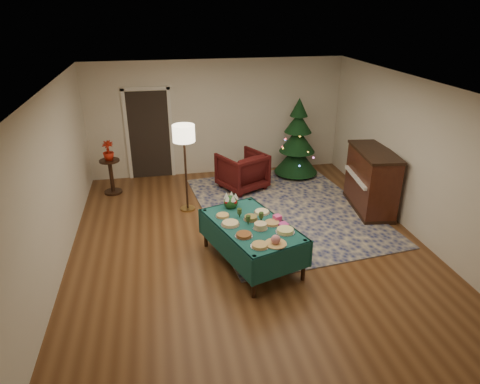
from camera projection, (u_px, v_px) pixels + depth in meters
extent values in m
plane|color=#593319|center=(248.00, 242.00, 7.49)|extent=(7.00, 7.00, 0.00)
plane|color=white|center=(249.00, 86.00, 6.39)|extent=(7.00, 7.00, 0.00)
plane|color=beige|center=(217.00, 118.00, 10.08)|extent=(6.00, 0.00, 6.00)
plane|color=beige|center=(330.00, 309.00, 3.80)|extent=(6.00, 0.00, 6.00)
plane|color=beige|center=(53.00, 184.00, 6.41)|extent=(0.00, 7.00, 7.00)
plane|color=beige|center=(416.00, 159.00, 7.47)|extent=(0.00, 7.00, 7.00)
cube|color=black|center=(149.00, 136.00, 9.92)|extent=(0.92, 0.02, 2.04)
cube|color=silver|center=(127.00, 136.00, 9.81)|extent=(0.08, 0.04, 2.14)
cube|color=silver|center=(171.00, 133.00, 9.99)|extent=(0.08, 0.04, 2.14)
cube|color=silver|center=(145.00, 89.00, 9.47)|extent=(1.08, 0.04, 0.08)
cube|color=navy|center=(285.00, 209.00, 8.67)|extent=(3.65, 4.53, 0.02)
cylinder|color=black|center=(254.00, 277.00, 5.96)|extent=(0.06, 0.06, 0.69)
cylinder|color=black|center=(206.00, 228.00, 7.24)|extent=(0.06, 0.06, 0.69)
cylinder|color=black|center=(304.00, 260.00, 6.35)|extent=(0.06, 0.06, 0.69)
cylinder|color=black|center=(250.00, 217.00, 7.62)|extent=(0.06, 0.06, 0.69)
cube|color=#164F48|center=(252.00, 225.00, 6.66)|extent=(1.50, 1.97, 0.04)
cube|color=#164F48|center=(226.00, 215.00, 7.43)|extent=(1.00, 0.35, 0.43)
cube|color=#164F48|center=(283.00, 263.00, 6.05)|extent=(1.00, 0.35, 0.43)
cube|color=#164F48|center=(278.00, 229.00, 6.96)|extent=(0.58, 1.70, 0.43)
cube|color=#164F48|center=(224.00, 244.00, 6.52)|extent=(0.58, 1.70, 0.43)
cylinder|color=silver|center=(260.00, 246.00, 6.04)|extent=(0.27, 0.27, 0.01)
cylinder|color=tan|center=(260.00, 245.00, 6.03)|extent=(0.23, 0.23, 0.03)
cylinder|color=silver|center=(276.00, 244.00, 6.10)|extent=(0.32, 0.32, 0.01)
sphere|color=#CC727A|center=(276.00, 240.00, 6.07)|extent=(0.14, 0.14, 0.14)
cylinder|color=silver|center=(285.00, 232.00, 6.42)|extent=(0.29, 0.29, 0.01)
cylinder|color=#D8D172|center=(285.00, 230.00, 6.41)|extent=(0.25, 0.25, 0.05)
cylinder|color=silver|center=(244.00, 236.00, 6.30)|extent=(0.27, 0.27, 0.01)
cylinder|color=brown|center=(244.00, 235.00, 6.29)|extent=(0.23, 0.23, 0.04)
cylinder|color=silver|center=(260.00, 228.00, 6.51)|extent=(0.22, 0.22, 0.01)
cylinder|color=tan|center=(260.00, 226.00, 6.50)|extent=(0.19, 0.19, 0.08)
cylinder|color=silver|center=(272.00, 224.00, 6.66)|extent=(0.26, 0.26, 0.01)
cylinder|color=#B2844C|center=(272.00, 223.00, 6.65)|extent=(0.22, 0.22, 0.03)
cylinder|color=silver|center=(230.00, 225.00, 6.63)|extent=(0.30, 0.30, 0.01)
cylinder|color=#D8BF7F|center=(230.00, 223.00, 6.62)|extent=(0.25, 0.25, 0.04)
cylinder|color=silver|center=(251.00, 220.00, 6.78)|extent=(0.24, 0.24, 0.01)
cylinder|color=maroon|center=(251.00, 218.00, 6.77)|extent=(0.20, 0.20, 0.06)
cylinder|color=silver|center=(262.00, 213.00, 7.01)|extent=(0.27, 0.27, 0.01)
cylinder|color=#F2EACC|center=(262.00, 212.00, 7.00)|extent=(0.23, 0.23, 0.03)
cylinder|color=silver|center=(223.00, 216.00, 6.89)|extent=(0.23, 0.23, 0.01)
cylinder|color=tan|center=(223.00, 215.00, 6.88)|extent=(0.20, 0.20, 0.03)
cone|color=#2D471E|center=(239.00, 215.00, 6.84)|extent=(0.06, 0.06, 0.08)
cylinder|color=#2D471E|center=(239.00, 211.00, 6.81)|extent=(0.07, 0.07, 0.08)
cone|color=#2D471E|center=(261.00, 219.00, 6.71)|extent=(0.06, 0.06, 0.08)
cylinder|color=#2D471E|center=(261.00, 215.00, 6.68)|extent=(0.07, 0.07, 0.08)
cone|color=#2D471E|center=(248.00, 223.00, 6.61)|extent=(0.06, 0.06, 0.08)
cylinder|color=#2D471E|center=(248.00, 218.00, 6.58)|extent=(0.07, 0.07, 0.08)
cube|color=#CE3995|center=(283.00, 225.00, 6.60)|extent=(0.17, 0.17, 0.04)
cube|color=#F44392|center=(277.00, 218.00, 6.74)|extent=(0.14, 0.14, 0.09)
sphere|color=#1E4C1E|center=(231.00, 202.00, 7.16)|extent=(0.24, 0.24, 0.24)
cone|color=white|center=(236.00, 196.00, 7.13)|extent=(0.09, 0.09, 0.11)
cone|color=white|center=(231.00, 194.00, 7.20)|extent=(0.09, 0.09, 0.11)
cone|color=white|center=(226.00, 195.00, 7.15)|extent=(0.09, 0.09, 0.11)
cone|color=white|center=(227.00, 198.00, 7.06)|extent=(0.09, 0.09, 0.11)
cone|color=white|center=(233.00, 198.00, 7.05)|extent=(0.09, 0.09, 0.11)
sphere|color=#B20C0F|center=(235.00, 199.00, 7.22)|extent=(0.06, 0.06, 0.06)
sphere|color=#B20C0F|center=(227.00, 199.00, 7.21)|extent=(0.06, 0.06, 0.06)
sphere|color=#B20C0F|center=(226.00, 202.00, 7.08)|extent=(0.06, 0.06, 0.06)
sphere|color=#B20C0F|center=(235.00, 202.00, 7.09)|extent=(0.06, 0.06, 0.06)
imported|color=#430F0E|center=(242.00, 169.00, 9.48)|extent=(1.18, 1.15, 0.93)
cylinder|color=#A57F3F|center=(188.00, 208.00, 8.68)|extent=(0.30, 0.30, 0.03)
cylinder|color=black|center=(186.00, 173.00, 8.37)|extent=(0.04, 0.04, 1.59)
cylinder|color=#FFEABF|center=(184.00, 133.00, 8.04)|extent=(0.43, 0.43, 0.32)
cylinder|color=black|center=(113.00, 192.00, 9.44)|extent=(0.39, 0.39, 0.04)
cylinder|color=black|center=(111.00, 177.00, 9.29)|extent=(0.09, 0.09, 0.71)
cylinder|color=black|center=(109.00, 161.00, 9.14)|extent=(0.43, 0.43, 0.03)
imported|color=#A81C0C|center=(109.00, 155.00, 9.09)|extent=(0.23, 0.42, 0.23)
cylinder|color=black|center=(296.00, 172.00, 10.38)|extent=(0.11, 0.11, 0.15)
cone|color=black|center=(296.00, 159.00, 10.24)|extent=(1.23, 1.23, 0.66)
cone|color=black|center=(297.00, 140.00, 10.04)|extent=(1.01, 1.01, 0.56)
cone|color=black|center=(298.00, 122.00, 9.87)|extent=(0.76, 0.76, 0.47)
cone|color=black|center=(299.00, 107.00, 9.73)|extent=(0.49, 0.49, 0.42)
cube|color=black|center=(368.00, 207.00, 8.69)|extent=(0.79, 1.49, 0.08)
cube|color=#38170E|center=(371.00, 181.00, 8.45)|extent=(0.77, 1.47, 1.16)
cube|color=black|center=(375.00, 152.00, 8.21)|extent=(0.82, 1.51, 0.05)
cube|color=white|center=(357.00, 177.00, 8.40)|extent=(0.27, 1.21, 0.06)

